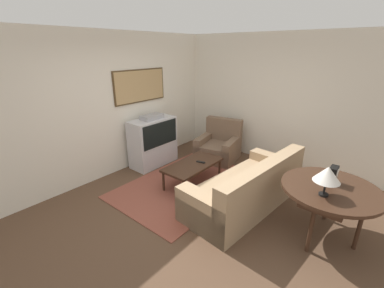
% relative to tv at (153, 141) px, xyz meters
% --- Properties ---
extents(ground_plane, '(12.00, 12.00, 0.00)m').
position_rel_tv_xyz_m(ground_plane, '(-0.79, -1.78, -0.52)').
color(ground_plane, brown).
extents(wall_back, '(12.00, 0.10, 2.70)m').
position_rel_tv_xyz_m(wall_back, '(-0.78, 0.35, 0.84)').
color(wall_back, silver).
rests_on(wall_back, ground_plane).
extents(wall_right, '(0.06, 12.00, 2.70)m').
position_rel_tv_xyz_m(wall_right, '(1.84, -1.78, 0.83)').
color(wall_right, silver).
rests_on(wall_right, ground_plane).
extents(area_rug, '(2.58, 1.73, 0.01)m').
position_rel_tv_xyz_m(area_rug, '(-0.27, -1.14, -0.51)').
color(area_rug, brown).
rests_on(area_rug, ground_plane).
extents(tv, '(1.01, 0.48, 1.10)m').
position_rel_tv_xyz_m(tv, '(0.00, 0.00, 0.00)').
color(tv, silver).
rests_on(tv, ground_plane).
extents(couch, '(2.21, 1.11, 0.83)m').
position_rel_tv_xyz_m(couch, '(-0.15, -2.33, -0.23)').
color(couch, tan).
rests_on(couch, ground_plane).
extents(armchair, '(0.99, 0.98, 0.89)m').
position_rel_tv_xyz_m(armchair, '(1.13, -0.93, -0.24)').
color(armchair, brown).
rests_on(armchair, ground_plane).
extents(coffee_table, '(1.15, 0.57, 0.41)m').
position_rel_tv_xyz_m(coffee_table, '(-0.16, -1.22, -0.15)').
color(coffee_table, '#3D2619').
rests_on(coffee_table, ground_plane).
extents(console_table, '(1.20, 1.20, 0.74)m').
position_rel_tv_xyz_m(console_table, '(-0.14, -3.47, 0.16)').
color(console_table, '#3D2619').
rests_on(console_table, ground_plane).
extents(table_lamp, '(0.30, 0.30, 0.38)m').
position_rel_tv_xyz_m(table_lamp, '(-0.40, -3.43, 0.50)').
color(table_lamp, black).
rests_on(table_lamp, console_table).
extents(mantel_clock, '(0.17, 0.10, 0.23)m').
position_rel_tv_xyz_m(mantel_clock, '(-0.01, -3.43, 0.34)').
color(mantel_clock, black).
rests_on(mantel_clock, console_table).
extents(remote, '(0.08, 0.17, 0.02)m').
position_rel_tv_xyz_m(remote, '(-0.03, -1.30, -0.10)').
color(remote, black).
rests_on(remote, coffee_table).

